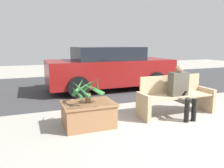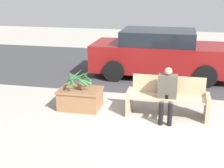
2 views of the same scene
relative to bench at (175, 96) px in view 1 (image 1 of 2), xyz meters
name	(u,v)px [view 1 (image 1 of 2)]	position (x,y,z in m)	size (l,w,h in m)	color
ground_plane	(201,130)	(-0.15, -1.02, -0.43)	(30.00, 30.00, 0.00)	#9E998E
road_surface	(106,84)	(-0.15, 4.30, -0.43)	(20.00, 6.00, 0.01)	#38383A
bench	(175,96)	(0.00, 0.00, 0.00)	(1.86, 0.54, 0.91)	tan
person_seated	(181,89)	(-0.01, -0.20, 0.22)	(0.43, 0.61, 1.19)	#4C473D
planter_box	(88,113)	(-2.10, -0.01, -0.17)	(1.03, 0.76, 0.49)	#936642
potted_plant	(87,89)	(-2.12, -0.01, 0.34)	(0.66, 0.66, 0.52)	brown
parked_car	(110,68)	(-0.41, 3.25, 0.33)	(4.45, 1.98, 1.53)	maroon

